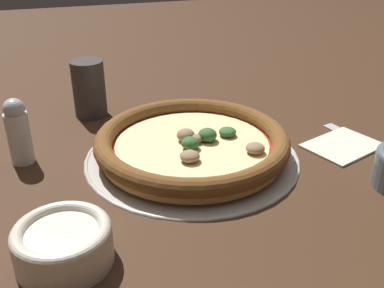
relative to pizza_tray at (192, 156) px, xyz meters
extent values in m
plane|color=#3D2616|center=(0.00, 0.00, 0.00)|extent=(3.00, 3.00, 0.00)
cylinder|color=#B7B2A8|center=(0.00, 0.00, 0.00)|extent=(0.36, 0.36, 0.00)
torus|color=#B7B2A8|center=(0.00, 0.00, 0.00)|extent=(0.36, 0.36, 0.01)
cylinder|color=tan|center=(0.00, 0.00, 0.01)|extent=(0.31, 0.31, 0.02)
torus|color=brown|center=(0.00, 0.00, 0.03)|extent=(0.33, 0.33, 0.03)
cylinder|color=#A32D19|center=(0.00, 0.00, 0.02)|extent=(0.27, 0.27, 0.00)
cylinder|color=beige|center=(0.00, 0.00, 0.02)|extent=(0.26, 0.26, 0.00)
ellipsoid|color=#33602D|center=(0.07, 0.01, 0.03)|extent=(0.04, 0.04, 0.01)
ellipsoid|color=#33602D|center=(0.03, 0.00, 0.04)|extent=(0.04, 0.04, 0.02)
ellipsoid|color=#8E7051|center=(0.09, -0.06, 0.03)|extent=(0.04, 0.04, 0.02)
ellipsoid|color=#8E7051|center=(0.01, 0.00, 0.03)|extent=(0.03, 0.03, 0.01)
ellipsoid|color=#8E7051|center=(-0.01, 0.01, 0.04)|extent=(0.04, 0.04, 0.02)
ellipsoid|color=#8E7051|center=(-0.02, -0.06, 0.03)|extent=(0.04, 0.04, 0.02)
ellipsoid|color=#33602D|center=(-0.01, -0.02, 0.03)|extent=(0.04, 0.04, 0.02)
cylinder|color=beige|center=(-0.22, -0.20, 0.02)|extent=(0.12, 0.12, 0.04)
torus|color=beige|center=(-0.22, -0.20, 0.04)|extent=(0.12, 0.12, 0.02)
cylinder|color=#383333|center=(-0.14, 0.24, 0.05)|extent=(0.07, 0.07, 0.11)
cube|color=beige|center=(0.27, -0.04, 0.00)|extent=(0.15, 0.13, 0.01)
cube|color=#B7B7BC|center=(0.32, -0.06, 0.00)|extent=(0.04, 0.13, 0.00)
cube|color=#B7B7BC|center=(0.30, 0.02, 0.00)|extent=(0.03, 0.05, 0.00)
cylinder|color=silver|center=(-0.27, 0.07, 0.04)|extent=(0.04, 0.04, 0.09)
sphere|color=#B2B2B7|center=(-0.27, 0.07, 0.09)|extent=(0.03, 0.03, 0.03)
camera|label=1|loc=(-0.20, -0.64, 0.37)|focal=42.00mm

